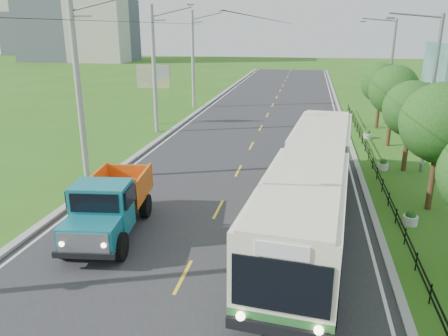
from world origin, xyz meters
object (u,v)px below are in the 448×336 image
(tree_fourth, at_px, (411,111))
(dump_truck, at_px, (109,202))
(tree_third, at_px, (441,126))
(pole_far, at_px, (193,59))
(planter_near, at_px, (410,219))
(planter_far, at_px, (367,135))
(billboard_right, at_px, (434,72))
(tree_back, at_px, (381,85))
(streetlight_far, at_px, (389,68))
(planter_mid, at_px, (383,165))
(streetlight_mid, at_px, (430,89))
(billboard_left, at_px, (153,80))
(tree_fifth, at_px, (394,93))
(pole_near, at_px, (79,89))
(pole_mid, at_px, (155,69))
(bus, at_px, (313,179))

(tree_fourth, bearing_deg, dump_truck, -140.11)
(tree_third, bearing_deg, pole_far, 126.09)
(planter_near, height_order, planter_far, same)
(billboard_right, bearing_deg, tree_back, 111.70)
(streetlight_far, xyz_separation_m, planter_mid, (-2.04, -14.00, -4.62))
(pole_far, bearing_deg, streetlight_mid, -45.14)
(tree_back, distance_m, billboard_right, 6.82)
(planter_mid, xyz_separation_m, billboard_left, (-18.10, 10.00, 3.58))
(tree_fifth, xyz_separation_m, planter_near, (-1.26, -14.14, -3.57))
(pole_near, relative_size, planter_mid, 14.93)
(tree_fourth, bearing_deg, tree_fifth, 90.00)
(streetlight_mid, bearing_deg, tree_third, -97.64)
(pole_near, bearing_deg, planter_far, 37.63)
(tree_third, bearing_deg, planter_far, 95.18)
(tree_fourth, relative_size, tree_back, 0.98)
(tree_fifth, xyz_separation_m, billboard_left, (-19.36, 3.86, 0.01))
(pole_mid, distance_m, billboard_right, 20.59)
(tree_fifth, bearing_deg, dump_truck, -128.15)
(pole_far, xyz_separation_m, billboard_right, (20.56, -13.00, 0.25))
(pole_near, relative_size, planter_far, 14.93)
(pole_far, relative_size, billboard_right, 1.37)
(tree_third, height_order, billboard_left, tree_third)
(streetlight_mid, distance_m, planter_mid, 5.05)
(planter_mid, relative_size, planter_far, 1.00)
(tree_fifth, relative_size, planter_mid, 8.66)
(streetlight_mid, bearing_deg, tree_fifth, 97.29)
(pole_mid, distance_m, streetlight_mid, 20.16)
(pole_mid, bearing_deg, streetlight_far, 20.32)
(streetlight_mid, xyz_separation_m, planter_far, (-2.04, 8.00, -4.62))
(planter_far, bearing_deg, tree_fourth, -80.92)
(tree_back, bearing_deg, bus, -105.05)
(streetlight_mid, height_order, planter_near, streetlight_mid)
(pole_near, relative_size, billboard_left, 1.92)
(tree_fifth, xyz_separation_m, dump_truck, (-13.73, -17.47, -2.42))
(tree_fourth, distance_m, streetlight_mid, 1.54)
(tree_back, relative_size, billboard_left, 1.06)
(tree_third, bearing_deg, streetlight_far, 87.73)
(planter_mid, xyz_separation_m, dump_truck, (-12.47, -11.33, 1.15))
(streetlight_mid, height_order, billboard_left, streetlight_mid)
(tree_third, relative_size, bus, 0.34)
(pole_far, xyz_separation_m, tree_fifth, (18.12, -12.86, -1.24))
(bus, bearing_deg, planter_mid, 68.51)
(pole_far, xyz_separation_m, bus, (12.56, -27.53, -3.07))
(pole_far, relative_size, tree_third, 1.67)
(tree_third, xyz_separation_m, dump_truck, (-13.73, -5.47, -2.56))
(tree_fifth, relative_size, planter_near, 8.66)
(pole_near, distance_m, billboard_right, 23.32)
(planter_far, relative_size, billboard_right, 0.09)
(pole_far, height_order, planter_near, pole_far)
(planter_mid, height_order, billboard_right, billboard_right)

